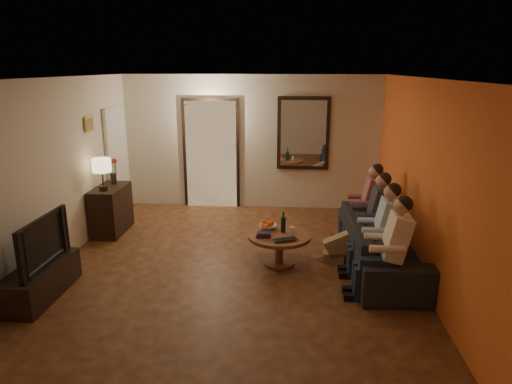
# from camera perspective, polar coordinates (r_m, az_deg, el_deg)

# --- Properties ---
(floor) EXTENTS (5.00, 6.00, 0.01)m
(floor) POSITION_cam_1_polar(r_m,az_deg,el_deg) (6.47, -2.90, -9.66)
(floor) COLOR #3D1C10
(floor) RESTS_ON ground
(ceiling) EXTENTS (5.00, 6.00, 0.01)m
(ceiling) POSITION_cam_1_polar(r_m,az_deg,el_deg) (5.86, -3.26, 14.04)
(ceiling) COLOR white
(ceiling) RESTS_ON back_wall
(back_wall) EXTENTS (5.00, 0.02, 2.60)m
(back_wall) POSITION_cam_1_polar(r_m,az_deg,el_deg) (8.96, -0.55, 6.18)
(back_wall) COLOR beige
(back_wall) RESTS_ON floor
(front_wall) EXTENTS (5.00, 0.02, 2.60)m
(front_wall) POSITION_cam_1_polar(r_m,az_deg,el_deg) (3.25, -10.11, -11.16)
(front_wall) COLOR beige
(front_wall) RESTS_ON floor
(left_wall) EXTENTS (0.02, 6.00, 2.60)m
(left_wall) POSITION_cam_1_polar(r_m,az_deg,el_deg) (6.82, -24.38, 1.85)
(left_wall) COLOR beige
(left_wall) RESTS_ON floor
(right_wall) EXTENTS (0.02, 6.00, 2.60)m
(right_wall) POSITION_cam_1_polar(r_m,az_deg,el_deg) (6.22, 20.41, 1.06)
(right_wall) COLOR beige
(right_wall) RESTS_ON floor
(orange_accent) EXTENTS (0.01, 6.00, 2.60)m
(orange_accent) POSITION_cam_1_polar(r_m,az_deg,el_deg) (6.22, 20.32, 1.06)
(orange_accent) COLOR orange
(orange_accent) RESTS_ON right_wall
(kitchen_doorway) EXTENTS (1.00, 0.06, 2.10)m
(kitchen_doorway) POSITION_cam_1_polar(r_m,az_deg,el_deg) (9.08, -5.61, 4.64)
(kitchen_doorway) COLOR #FFE0A5
(kitchen_doorway) RESTS_ON floor
(door_trim) EXTENTS (1.12, 0.04, 2.22)m
(door_trim) POSITION_cam_1_polar(r_m,az_deg,el_deg) (9.07, -5.62, 4.62)
(door_trim) COLOR black
(door_trim) RESTS_ON floor
(fridge_glimpse) EXTENTS (0.45, 0.03, 1.70)m
(fridge_glimpse) POSITION_cam_1_polar(r_m,az_deg,el_deg) (9.08, -4.02, 3.70)
(fridge_glimpse) COLOR silver
(fridge_glimpse) RESTS_ON floor
(mirror_frame) EXTENTS (1.00, 0.05, 1.40)m
(mirror_frame) POSITION_cam_1_polar(r_m,az_deg,el_deg) (8.85, 5.93, 7.30)
(mirror_frame) COLOR black
(mirror_frame) RESTS_ON back_wall
(mirror_glass) EXTENTS (0.86, 0.02, 1.26)m
(mirror_glass) POSITION_cam_1_polar(r_m,az_deg,el_deg) (8.82, 5.94, 7.27)
(mirror_glass) COLOR white
(mirror_glass) RESTS_ON back_wall
(white_door) EXTENTS (0.06, 0.85, 2.04)m
(white_door) POSITION_cam_1_polar(r_m,az_deg,el_deg) (8.90, -16.98, 3.61)
(white_door) COLOR white
(white_door) RESTS_ON floor
(framed_art) EXTENTS (0.03, 0.28, 0.24)m
(framed_art) POSITION_cam_1_polar(r_m,az_deg,el_deg) (7.86, -20.15, 8.00)
(framed_art) COLOR #B28C33
(framed_art) RESTS_ON left_wall
(art_canvas) EXTENTS (0.01, 0.22, 0.18)m
(art_canvas) POSITION_cam_1_polar(r_m,az_deg,el_deg) (7.86, -20.05, 8.01)
(art_canvas) COLOR brown
(art_canvas) RESTS_ON left_wall
(dresser) EXTENTS (0.45, 0.89, 0.79)m
(dresser) POSITION_cam_1_polar(r_m,az_deg,el_deg) (8.11, -17.66, -2.11)
(dresser) COLOR black
(dresser) RESTS_ON floor
(table_lamp) EXTENTS (0.30, 0.30, 0.54)m
(table_lamp) POSITION_cam_1_polar(r_m,az_deg,el_deg) (7.75, -18.65, 2.11)
(table_lamp) COLOR beige
(table_lamp) RESTS_ON dresser
(flower_vase) EXTENTS (0.14, 0.14, 0.44)m
(flower_vase) POSITION_cam_1_polar(r_m,az_deg,el_deg) (8.16, -17.44, 2.49)
(flower_vase) COLOR red
(flower_vase) RESTS_ON dresser
(tv_stand) EXTENTS (0.45, 1.21, 0.40)m
(tv_stand) POSITION_cam_1_polar(r_m,az_deg,el_deg) (6.27, -25.30, -10.02)
(tv_stand) COLOR black
(tv_stand) RESTS_ON floor
(tv) EXTENTS (1.07, 0.14, 0.62)m
(tv) POSITION_cam_1_polar(r_m,az_deg,el_deg) (6.08, -25.85, -5.64)
(tv) COLOR black
(tv) RESTS_ON tv_stand
(sofa) EXTENTS (2.44, 1.01, 0.71)m
(sofa) POSITION_cam_1_polar(r_m,az_deg,el_deg) (6.64, 15.56, -6.24)
(sofa) COLOR black
(sofa) RESTS_ON floor
(person_a) EXTENTS (0.60, 0.40, 1.20)m
(person_a) POSITION_cam_1_polar(r_m,az_deg,el_deg) (5.71, 16.40, -7.25)
(person_a) COLOR tan
(person_a) RESTS_ON sofa
(person_b) EXTENTS (0.60, 0.40, 1.20)m
(person_b) POSITION_cam_1_polar(r_m,az_deg,el_deg) (6.26, 15.32, -5.14)
(person_b) COLOR tan
(person_b) RESTS_ON sofa
(person_c) EXTENTS (0.60, 0.40, 1.20)m
(person_c) POSITION_cam_1_polar(r_m,az_deg,el_deg) (6.81, 14.43, -3.38)
(person_c) COLOR tan
(person_c) RESTS_ON sofa
(person_d) EXTENTS (0.60, 0.40, 1.20)m
(person_d) POSITION_cam_1_polar(r_m,az_deg,el_deg) (7.38, 13.67, -1.88)
(person_d) COLOR tan
(person_d) RESTS_ON sofa
(dog) EXTENTS (0.56, 0.25, 0.56)m
(dog) POSITION_cam_1_polar(r_m,az_deg,el_deg) (6.71, 10.54, -6.34)
(dog) COLOR #9E7649
(dog) RESTS_ON floor
(coffee_table) EXTENTS (0.90, 0.90, 0.45)m
(coffee_table) POSITION_cam_1_polar(r_m,az_deg,el_deg) (6.55, 2.92, -7.16)
(coffee_table) COLOR brown
(coffee_table) RESTS_ON floor
(bowl) EXTENTS (0.26, 0.26, 0.06)m
(bowl) POSITION_cam_1_polar(r_m,az_deg,el_deg) (6.67, 1.46, -4.36)
(bowl) COLOR white
(bowl) RESTS_ON coffee_table
(oranges) EXTENTS (0.20, 0.20, 0.08)m
(oranges) POSITION_cam_1_polar(r_m,az_deg,el_deg) (6.65, 1.46, -3.81)
(oranges) COLOR #FF5615
(oranges) RESTS_ON bowl
(wine_bottle) EXTENTS (0.07, 0.07, 0.31)m
(wine_bottle) POSITION_cam_1_polar(r_m,az_deg,el_deg) (6.51, 3.43, -3.74)
(wine_bottle) COLOR black
(wine_bottle) RESTS_ON coffee_table
(wine_glass) EXTENTS (0.06, 0.06, 0.10)m
(wine_glass) POSITION_cam_1_polar(r_m,az_deg,el_deg) (6.50, 4.56, -4.79)
(wine_glass) COLOR silver
(wine_glass) RESTS_ON coffee_table
(book_stack) EXTENTS (0.20, 0.15, 0.07)m
(book_stack) POSITION_cam_1_polar(r_m,az_deg,el_deg) (6.37, 0.94, -5.30)
(book_stack) COLOR black
(book_stack) RESTS_ON coffee_table
(laptop) EXTENTS (0.39, 0.32, 0.03)m
(laptop) POSITION_cam_1_polar(r_m,az_deg,el_deg) (6.20, 3.80, -6.14)
(laptop) COLOR black
(laptop) RESTS_ON coffee_table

